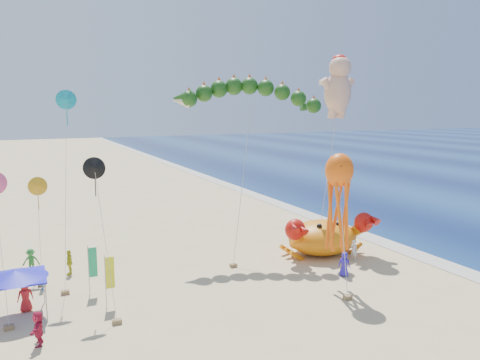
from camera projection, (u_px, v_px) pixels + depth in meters
name	position (u px, v px, depth m)	size (l,w,h in m)	color
ground	(277.00, 271.00, 33.62)	(320.00, 320.00, 0.00)	#D1B784
foam_strip	(403.00, 250.00, 38.70)	(320.00, 320.00, 0.00)	silver
crab_inflatable	(323.00, 236.00, 37.30)	(7.75, 5.15, 3.40)	orange
dragon_kite	(249.00, 99.00, 37.59)	(12.24, 6.79, 13.66)	#163F11
cherub_kite	(338.00, 85.00, 40.45)	(3.93, 2.32, 16.15)	#DEA588
octopus_kite	(339.00, 195.00, 29.83)	(1.88, 3.08, 8.81)	#ED590C
canopy_blue	(15.00, 275.00, 26.00)	(3.47, 3.47, 2.71)	gray
feather_flags	(35.00, 279.00, 26.52)	(9.56, 4.47, 3.20)	gray
beachgoers	(87.00, 280.00, 29.40)	(26.47, 12.45, 1.82)	red
small_kites	(37.00, 182.00, 28.21)	(7.98, 10.49, 12.85)	#DA487D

